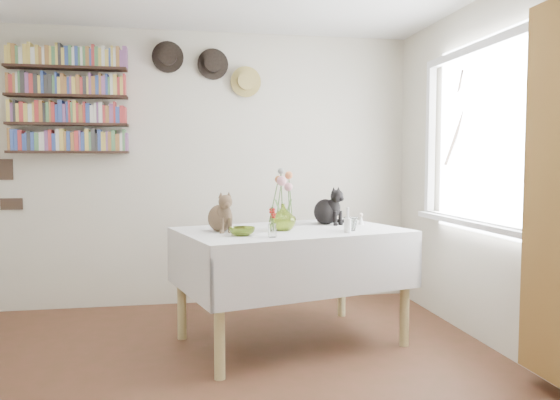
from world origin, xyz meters
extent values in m
cube|color=beige|center=(0.00, 2.27, 1.25)|extent=(4.04, 0.04, 2.54)
cube|color=beige|center=(0.00, -2.27, 1.25)|extent=(4.04, 0.04, 2.54)
cube|color=beige|center=(2.02, 0.00, 1.25)|extent=(0.04, 4.54, 2.54)
cube|color=white|center=(1.97, 0.80, 1.50)|extent=(0.01, 1.40, 1.20)
cube|color=white|center=(1.97, 0.80, 2.13)|extent=(0.06, 1.52, 0.06)
cube|color=white|center=(1.97, 0.80, 0.87)|extent=(0.06, 1.52, 0.06)
cube|color=white|center=(1.97, 0.07, 1.50)|extent=(0.06, 0.06, 1.20)
cube|color=white|center=(1.97, 1.53, 1.50)|extent=(0.06, 0.06, 1.20)
cube|color=white|center=(1.94, 0.80, 0.87)|extent=(0.12, 1.50, 0.04)
cube|color=brown|center=(1.90, -0.12, 1.15)|extent=(0.12, 0.38, 2.10)
cube|color=white|center=(0.63, 0.99, 0.80)|extent=(1.76, 1.37, 0.07)
cylinder|color=tan|center=(0.07, 0.40, 0.38)|extent=(0.07, 0.07, 0.76)
cylinder|color=tan|center=(1.41, 0.77, 0.38)|extent=(0.07, 0.07, 0.76)
cylinder|color=tan|center=(-0.15, 1.21, 0.38)|extent=(0.07, 0.07, 0.76)
cylinder|color=tan|center=(1.19, 1.58, 0.38)|extent=(0.07, 0.07, 0.76)
imported|color=#B2CD49|center=(0.56, 0.92, 0.93)|extent=(0.26, 0.26, 0.19)
imported|color=#B2CD49|center=(0.24, 0.72, 0.86)|extent=(0.20, 0.20, 0.05)
imported|color=white|center=(1.02, 0.82, 0.88)|extent=(0.11, 0.11, 0.10)
cylinder|color=white|center=(0.97, 0.72, 0.88)|extent=(0.05, 0.05, 0.10)
cylinder|color=white|center=(0.97, 0.72, 0.97)|extent=(0.02, 0.02, 0.08)
cylinder|color=white|center=(0.43, 0.60, 0.87)|extent=(0.05, 0.05, 0.09)
cone|color=white|center=(1.22, 1.17, 0.86)|extent=(0.05, 0.05, 0.07)
sphere|color=beige|center=(1.22, 1.17, 0.91)|extent=(0.03, 0.03, 0.03)
cylinder|color=#4C7233|center=(0.53, 0.93, 1.03)|extent=(0.01, 0.01, 0.30)
sphere|color=pink|center=(0.53, 0.93, 1.18)|extent=(0.07, 0.07, 0.07)
cylinder|color=#4C7233|center=(0.60, 0.90, 1.01)|extent=(0.01, 0.01, 0.26)
sphere|color=pink|center=(0.60, 0.90, 1.14)|extent=(0.06, 0.06, 0.06)
cylinder|color=#4C7233|center=(0.62, 0.95, 1.05)|extent=(0.01, 0.01, 0.34)
sphere|color=#D0733B|center=(0.62, 0.95, 1.22)|extent=(0.06, 0.06, 0.06)
cylinder|color=#4C7233|center=(0.50, 0.96, 1.04)|extent=(0.01, 0.01, 0.31)
sphere|color=#D0733B|center=(0.50, 0.96, 1.19)|extent=(0.05, 0.05, 0.05)
cylinder|color=#4C7233|center=(0.56, 0.97, 1.07)|extent=(0.01, 0.01, 0.37)
sphere|color=#999E93|center=(0.56, 0.97, 1.25)|extent=(0.04, 0.04, 0.04)
cube|color=black|center=(-1.10, 2.16, 1.40)|extent=(1.00, 0.16, 0.02)
cube|color=black|center=(-1.10, 2.16, 1.64)|extent=(1.00, 0.16, 0.02)
cube|color=black|center=(-1.10, 2.16, 1.88)|extent=(1.00, 0.16, 0.02)
cube|color=black|center=(-1.10, 2.16, 2.12)|extent=(1.00, 0.16, 0.02)
cylinder|color=black|center=(-0.25, 2.21, 2.25)|extent=(0.28, 0.02, 0.28)
cylinder|color=black|center=(-0.25, 2.17, 2.25)|extent=(0.16, 0.08, 0.16)
cylinder|color=black|center=(0.15, 2.21, 2.20)|extent=(0.28, 0.02, 0.28)
cylinder|color=black|center=(0.15, 2.17, 2.20)|extent=(0.16, 0.08, 0.16)
cylinder|color=#A7914F|center=(0.45, 2.21, 2.05)|extent=(0.28, 0.02, 0.28)
cylinder|color=#A7914F|center=(0.45, 2.17, 2.05)|extent=(0.16, 0.08, 0.16)
cube|color=#38281E|center=(-1.65, 2.23, 1.25)|extent=(0.14, 0.02, 0.18)
cube|color=#38281E|center=(-1.60, 2.23, 0.95)|extent=(0.18, 0.02, 0.10)
camera|label=1|loc=(-0.15, -2.83, 1.31)|focal=35.00mm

